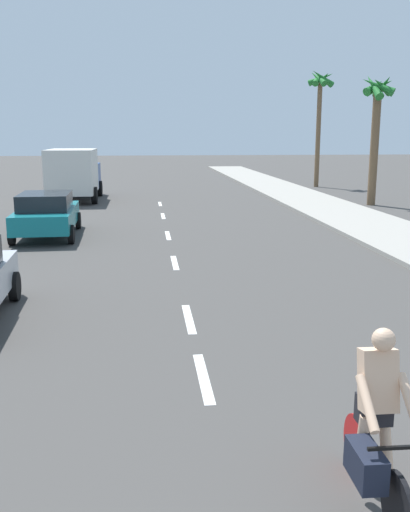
% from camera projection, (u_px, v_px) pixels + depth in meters
% --- Properties ---
extents(ground_plane, '(160.00, 160.00, 0.00)m').
position_uv_depth(ground_plane, '(168.00, 235.00, 20.51)').
color(ground_plane, '#423F3D').
extents(sidewalk_strip, '(3.60, 80.00, 0.14)m').
position_uv_depth(sidewalk_strip, '(361.00, 221.00, 23.29)').
color(sidewalk_strip, '#9E998E').
rests_on(sidewalk_strip, ground).
extents(lane_stripe_2, '(0.16, 1.80, 0.01)m').
position_uv_depth(lane_stripe_2, '(203.00, 377.00, 8.48)').
color(lane_stripe_2, white).
rests_on(lane_stripe_2, ground).
extents(lane_stripe_3, '(0.16, 1.80, 0.01)m').
position_uv_depth(lane_stripe_3, '(189.00, 319.00, 11.18)').
color(lane_stripe_3, white).
rests_on(lane_stripe_3, ground).
extents(lane_stripe_4, '(0.16, 1.80, 0.01)m').
position_uv_depth(lane_stripe_4, '(175.00, 263.00, 16.07)').
color(lane_stripe_4, white).
rests_on(lane_stripe_4, ground).
extents(lane_stripe_5, '(0.16, 1.80, 0.01)m').
position_uv_depth(lane_stripe_5, '(168.00, 235.00, 20.39)').
color(lane_stripe_5, white).
rests_on(lane_stripe_5, ground).
extents(lane_stripe_6, '(0.16, 1.80, 0.01)m').
position_uv_depth(lane_stripe_6, '(163.00, 216.00, 25.25)').
color(lane_stripe_6, white).
rests_on(lane_stripe_6, ground).
extents(lane_stripe_7, '(0.16, 1.80, 0.01)m').
position_uv_depth(lane_stripe_7, '(160.00, 204.00, 29.66)').
color(lane_stripe_7, white).
rests_on(lane_stripe_7, ground).
extents(cyclist, '(0.62, 1.71, 1.82)m').
position_uv_depth(cyclist, '(375.00, 429.00, 5.37)').
color(cyclist, black).
rests_on(cyclist, ground).
extents(parked_car_teal, '(2.22, 4.62, 1.57)m').
position_uv_depth(parked_car_teal, '(47.00, 213.00, 20.00)').
color(parked_car_teal, '#14727A').
rests_on(parked_car_teal, ground).
extents(delivery_truck, '(2.70, 6.25, 2.80)m').
position_uv_depth(delivery_truck, '(74.00, 173.00, 30.97)').
color(delivery_truck, '#23478C').
rests_on(delivery_truck, ground).
extents(palm_tree_far, '(1.85, 1.79, 6.66)m').
position_uv_depth(palm_tree_far, '(377.00, 108.00, 28.21)').
color(palm_tree_far, brown).
rests_on(palm_tree_far, ground).
extents(palm_tree_distant, '(1.81, 1.79, 7.96)m').
position_uv_depth(palm_tree_distant, '(320.00, 96.00, 38.08)').
color(palm_tree_distant, brown).
rests_on(palm_tree_distant, ground).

